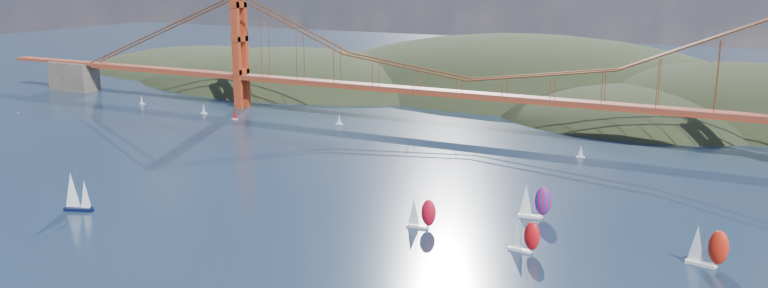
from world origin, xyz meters
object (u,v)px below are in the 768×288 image
Objects in this scene: sloop_navy at (76,192)px; racer_rwb at (534,201)px; racer_0 at (421,212)px; racer_2 at (707,246)px; racer_1 at (524,235)px.

sloop_navy is 1.20× the size of racer_rwb.
racer_0 is 0.88× the size of racer_2.
racer_2 is at bearing 20.58° from racer_1.
racer_rwb is (24.66, 21.94, 0.56)m from racer_0.
racer_0 is at bearing -165.79° from racer_2.
racer_rwb is (118.79, 53.37, -0.60)m from sloop_navy.
sloop_navy reaches higher than racer_2.
racer_1 is 42.10m from racer_2.
racer_1 is 0.88× the size of racer_rwb.
racer_rwb is (-4.86, 26.18, 0.61)m from racer_1.
racer_0 is 33.01m from racer_rwb.
racer_0 is (94.12, 31.43, -1.16)m from sloop_navy.
racer_1 is at bearing -90.62° from racer_rwb.
sloop_navy is 126.60m from racer_1.
racer_rwb is at bearing 37.34° from racer_0.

